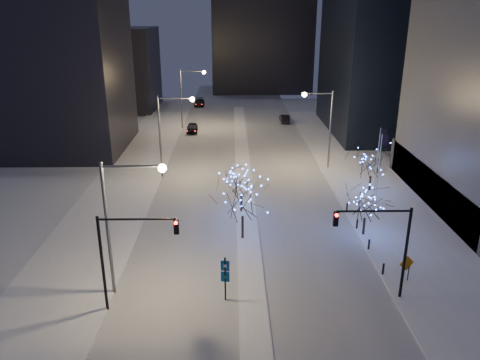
{
  "coord_description": "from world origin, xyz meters",
  "views": [
    {
      "loc": [
        -1.37,
        -27.22,
        19.38
      ],
      "look_at": [
        -0.7,
        12.09,
        5.0
      ],
      "focal_mm": 35.0,
      "sensor_mm": 36.0,
      "label": 1
    }
  ],
  "objects_px": {
    "holiday_tree_plaza_near": "(366,203)",
    "holiday_tree_median_far": "(241,182)",
    "street_lamp_east": "(324,119)",
    "car_near": "(192,128)",
    "street_lamp_w_near": "(121,211)",
    "holiday_tree_median_near": "(243,197)",
    "wayfinding_sign": "(225,274)",
    "traffic_signal_east": "(385,239)",
    "construction_sign": "(406,266)",
    "car_far": "(199,103)",
    "holiday_tree_plaza_far": "(372,161)",
    "traffic_signal_west": "(125,248)",
    "car_mid": "(284,118)",
    "street_lamp_w_far": "(187,91)",
    "street_lamp_w_mid": "(168,125)"
  },
  "relations": [
    {
      "from": "traffic_signal_east",
      "to": "holiday_tree_plaza_far",
      "type": "relative_size",
      "value": 1.12
    },
    {
      "from": "car_far",
      "to": "holiday_tree_plaza_near",
      "type": "relative_size",
      "value": 1.03
    },
    {
      "from": "construction_sign",
      "to": "car_far",
      "type": "bearing_deg",
      "value": 88.92
    },
    {
      "from": "street_lamp_east",
      "to": "holiday_tree_median_far",
      "type": "xyz_separation_m",
      "value": [
        -10.58,
        -13.73,
        -3.2
      ]
    },
    {
      "from": "car_near",
      "to": "car_mid",
      "type": "bearing_deg",
      "value": 20.99
    },
    {
      "from": "traffic_signal_west",
      "to": "car_near",
      "type": "relative_size",
      "value": 1.54
    },
    {
      "from": "wayfinding_sign",
      "to": "car_far",
      "type": "bearing_deg",
      "value": 103.58
    },
    {
      "from": "traffic_signal_east",
      "to": "holiday_tree_median_near",
      "type": "distance_m",
      "value": 13.28
    },
    {
      "from": "street_lamp_w_mid",
      "to": "car_mid",
      "type": "xyz_separation_m",
      "value": [
        17.09,
        29.21,
        -5.78
      ]
    },
    {
      "from": "car_far",
      "to": "holiday_tree_median_far",
      "type": "height_order",
      "value": "holiday_tree_median_far"
    },
    {
      "from": "street_lamp_w_near",
      "to": "car_near",
      "type": "xyz_separation_m",
      "value": [
        0.88,
        47.09,
        -5.73
      ]
    },
    {
      "from": "holiday_tree_median_far",
      "to": "traffic_signal_west",
      "type": "bearing_deg",
      "value": -116.01
    },
    {
      "from": "street_lamp_east",
      "to": "wayfinding_sign",
      "type": "distance_m",
      "value": 31.69
    },
    {
      "from": "traffic_signal_west",
      "to": "holiday_tree_plaza_far",
      "type": "distance_m",
      "value": 31.39
    },
    {
      "from": "car_far",
      "to": "car_mid",
      "type": "bearing_deg",
      "value": -43.8
    },
    {
      "from": "construction_sign",
      "to": "holiday_tree_median_far",
      "type": "bearing_deg",
      "value": 115.24
    },
    {
      "from": "traffic_signal_east",
      "to": "wayfinding_sign",
      "type": "relative_size",
      "value": 2.06
    },
    {
      "from": "street_lamp_east",
      "to": "car_near",
      "type": "bearing_deg",
      "value": 133.54
    },
    {
      "from": "car_mid",
      "to": "wayfinding_sign",
      "type": "bearing_deg",
      "value": 78.59
    },
    {
      "from": "traffic_signal_east",
      "to": "holiday_tree_median_near",
      "type": "relative_size",
      "value": 1.13
    },
    {
      "from": "wayfinding_sign",
      "to": "car_near",
      "type": "bearing_deg",
      "value": 105.7
    },
    {
      "from": "street_lamp_w_mid",
      "to": "traffic_signal_west",
      "type": "relative_size",
      "value": 1.43
    },
    {
      "from": "street_lamp_w_near",
      "to": "holiday_tree_median_far",
      "type": "relative_size",
      "value": 2.12
    },
    {
      "from": "traffic_signal_east",
      "to": "car_near",
      "type": "xyz_separation_m",
      "value": [
        -17.0,
        48.09,
        -3.99
      ]
    },
    {
      "from": "street_lamp_w_near",
      "to": "holiday_tree_median_near",
      "type": "distance_m",
      "value": 12.08
    },
    {
      "from": "street_lamp_w_mid",
      "to": "street_lamp_east",
      "type": "bearing_deg",
      "value": 8.96
    },
    {
      "from": "car_far",
      "to": "holiday_tree_median_far",
      "type": "distance_m",
      "value": 56.16
    },
    {
      "from": "holiday_tree_median_far",
      "to": "holiday_tree_plaza_near",
      "type": "distance_m",
      "value": 12.27
    },
    {
      "from": "holiday_tree_plaza_near",
      "to": "traffic_signal_west",
      "type": "bearing_deg",
      "value": -150.21
    },
    {
      "from": "street_lamp_east",
      "to": "car_near",
      "type": "xyz_separation_m",
      "value": [
        -18.14,
        19.09,
        -5.68
      ]
    },
    {
      "from": "street_lamp_w_near",
      "to": "car_mid",
      "type": "bearing_deg",
      "value": 72.51
    },
    {
      "from": "car_far",
      "to": "holiday_tree_plaza_near",
      "type": "xyz_separation_m",
      "value": [
        18.81,
        -60.98,
        2.47
      ]
    },
    {
      "from": "street_lamp_w_mid",
      "to": "holiday_tree_median_near",
      "type": "relative_size",
      "value": 1.61
    },
    {
      "from": "holiday_tree_median_near",
      "to": "holiday_tree_median_far",
      "type": "height_order",
      "value": "holiday_tree_median_near"
    },
    {
      "from": "holiday_tree_plaza_near",
      "to": "holiday_tree_median_far",
      "type": "bearing_deg",
      "value": 153.74
    },
    {
      "from": "street_lamp_east",
      "to": "traffic_signal_east",
      "type": "height_order",
      "value": "street_lamp_east"
    },
    {
      "from": "holiday_tree_median_far",
      "to": "street_lamp_w_far",
      "type": "bearing_deg",
      "value": 103.29
    },
    {
      "from": "holiday_tree_median_far",
      "to": "traffic_signal_east",
      "type": "bearing_deg",
      "value": -58.28
    },
    {
      "from": "traffic_signal_west",
      "to": "holiday_tree_plaza_near",
      "type": "bearing_deg",
      "value": 29.79
    },
    {
      "from": "street_lamp_w_near",
      "to": "street_lamp_w_far",
      "type": "height_order",
      "value": "same"
    },
    {
      "from": "street_lamp_w_far",
      "to": "construction_sign",
      "type": "bearing_deg",
      "value": -67.26
    },
    {
      "from": "car_near",
      "to": "holiday_tree_plaza_far",
      "type": "bearing_deg",
      "value": -53.65
    },
    {
      "from": "street_lamp_w_mid",
      "to": "street_lamp_w_far",
      "type": "distance_m",
      "value": 25.0
    },
    {
      "from": "street_lamp_w_far",
      "to": "wayfinding_sign",
      "type": "distance_m",
      "value": 51.67
    },
    {
      "from": "holiday_tree_median_far",
      "to": "car_mid",
      "type": "bearing_deg",
      "value": 77.79
    },
    {
      "from": "car_far",
      "to": "construction_sign",
      "type": "distance_m",
      "value": 71.57
    },
    {
      "from": "street_lamp_w_mid",
      "to": "car_near",
      "type": "xyz_separation_m",
      "value": [
        0.88,
        22.09,
        -5.73
      ]
    },
    {
      "from": "car_near",
      "to": "construction_sign",
      "type": "height_order",
      "value": "construction_sign"
    },
    {
      "from": "traffic_signal_east",
      "to": "holiday_tree_median_near",
      "type": "bearing_deg",
      "value": 135.38
    },
    {
      "from": "holiday_tree_median_far",
      "to": "wayfinding_sign",
      "type": "relative_size",
      "value": 1.38
    }
  ]
}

